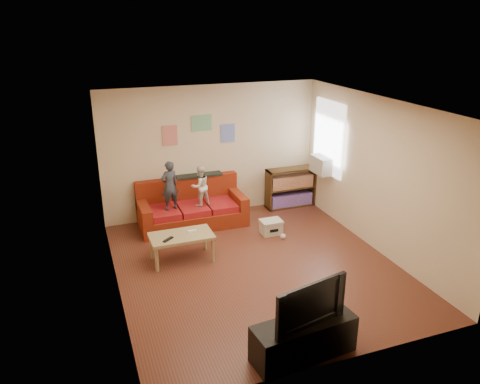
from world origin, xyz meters
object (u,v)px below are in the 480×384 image
object	(u,v)px
coffee_table	(182,238)
tv_stand	(304,339)
child_b	(200,186)
bookshelf	(290,189)
sofa	(192,209)
television	(306,301)
child_a	(170,186)
file_box	(271,227)

from	to	relation	value
coffee_table	tv_stand	distance (m)	3.01
child_b	bookshelf	world-z (taller)	child_b
child_b	bookshelf	xyz separation A→B (m)	(2.13, 0.33, -0.45)
sofa	coffee_table	bearing A→B (deg)	-110.72
tv_stand	coffee_table	bearing A→B (deg)	100.24
television	child_a	bearing A→B (deg)	87.43
file_box	tv_stand	xyz separation A→B (m)	(-1.02, -3.32, 0.10)
child_a	tv_stand	world-z (taller)	child_a
television	bookshelf	bearing A→B (deg)	53.44
coffee_table	file_box	distance (m)	1.92
child_a	file_box	distance (m)	2.10
file_box	tv_stand	distance (m)	3.48
child_a	bookshelf	world-z (taller)	child_a
file_box	television	distance (m)	3.54
file_box	television	bearing A→B (deg)	-107.13
child_a	coffee_table	size ratio (longest dim) A/B	0.91
coffee_table	bookshelf	bearing A→B (deg)	29.56
sofa	television	bearing A→B (deg)	-86.22
sofa	television	distance (m)	4.36
coffee_table	television	size ratio (longest dim) A/B	1.05
sofa	tv_stand	xyz separation A→B (m)	(0.29, -4.32, -0.06)
child_b	file_box	xyz separation A→B (m)	(1.16, -0.83, -0.70)
child_b	child_a	bearing A→B (deg)	-15.73
child_a	child_b	bearing A→B (deg)	164.90
coffee_table	child_b	bearing A→B (deg)	61.34
child_a	television	size ratio (longest dim) A/B	0.95
child_b	sofa	bearing A→B (deg)	-64.99
bookshelf	child_b	bearing A→B (deg)	-171.07
sofa	child_a	world-z (taller)	child_a
coffee_table	file_box	xyz separation A→B (m)	(1.85, 0.44, -0.27)
child_b	television	size ratio (longest dim) A/B	0.79
child_b	television	world-z (taller)	child_b
tv_stand	sofa	bearing A→B (deg)	88.01
file_box	tv_stand	size ratio (longest dim) A/B	0.31
sofa	bookshelf	world-z (taller)	sofa
child_a	television	bearing A→B (deg)	84.99
child_a	television	world-z (taller)	child_a
bookshelf	television	world-z (taller)	television
child_b	bookshelf	size ratio (longest dim) A/B	0.74
coffee_table	file_box	size ratio (longest dim) A/B	2.61
tv_stand	bookshelf	bearing A→B (deg)	60.33
child_a	child_b	distance (m)	0.61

